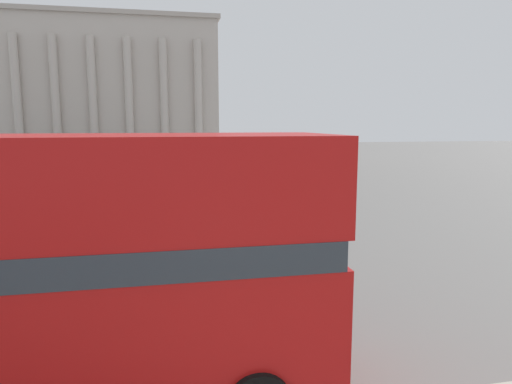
# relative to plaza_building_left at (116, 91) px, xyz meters

# --- Properties ---
(plaza_building_left) EXTENTS (24.83, 12.43, 16.85)m
(plaza_building_left) POSITION_rel_plaza_building_left_xyz_m (0.00, 0.00, 0.00)
(plaza_building_left) COLOR #BCB2A8
(plaza_building_left) RESTS_ON ground_plane
(traffic_light_near) EXTENTS (0.42, 0.24, 4.02)m
(traffic_light_near) POSITION_rel_plaza_building_left_xyz_m (7.94, -46.40, -5.81)
(traffic_light_near) COLOR black
(traffic_light_near) RESTS_ON ground_plane
(traffic_light_mid) EXTENTS (0.42, 0.24, 4.02)m
(traffic_light_mid) POSITION_rel_plaza_building_left_xyz_m (8.93, -39.28, -5.81)
(traffic_light_mid) COLOR black
(traffic_light_mid) RESTS_ON ground_plane
(traffic_light_far) EXTENTS (0.42, 0.24, 3.43)m
(traffic_light_far) POSITION_rel_plaza_building_left_xyz_m (2.94, -33.19, -6.17)
(traffic_light_far) COLOR black
(traffic_light_far) RESTS_ON ground_plane
(car_white) EXTENTS (4.20, 1.93, 1.35)m
(car_white) POSITION_rel_plaza_building_left_xyz_m (-0.16, -29.47, -7.72)
(car_white) COLOR black
(car_white) RESTS_ON ground_plane
(pedestrian_blue) EXTENTS (0.32, 0.32, 1.73)m
(pedestrian_blue) POSITION_rel_plaza_building_left_xyz_m (4.60, -28.31, -7.43)
(pedestrian_blue) COLOR #282B33
(pedestrian_blue) RESTS_ON ground_plane
(pedestrian_red) EXTENTS (0.32, 0.32, 1.71)m
(pedestrian_red) POSITION_rel_plaza_building_left_xyz_m (1.64, -43.03, -7.44)
(pedestrian_red) COLOR #282B33
(pedestrian_red) RESTS_ON ground_plane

